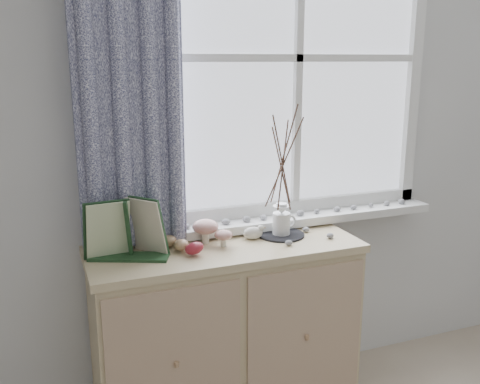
{
  "coord_description": "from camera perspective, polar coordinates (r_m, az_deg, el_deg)",
  "views": [
    {
      "loc": [
        -0.89,
        -0.34,
        1.65
      ],
      "look_at": [
        -0.1,
        1.7,
        1.1
      ],
      "focal_mm": 40.0,
      "sensor_mm": 36.0,
      "label": 1
    }
  ],
  "objects": [
    {
      "name": "crocheted_doily",
      "position": [
        2.49,
        4.4,
        -4.55
      ],
      "size": [
        0.22,
        0.22,
        0.01
      ],
      "primitive_type": "cylinder",
      "color": "black",
      "rests_on": "sideboard"
    },
    {
      "name": "sideboard_pebbles",
      "position": [
        2.48,
        5.57,
        -4.5
      ],
      "size": [
        0.33,
        0.23,
        0.02
      ],
      "color": "gray",
      "rests_on": "sideboard"
    },
    {
      "name": "twig_pitcher",
      "position": [
        2.4,
        4.56,
        3.42
      ],
      "size": [
        0.25,
        0.25,
        0.62
      ],
      "rotation": [
        0.0,
        0.0,
        0.15
      ],
      "color": "silver",
      "rests_on": "crocheted_doily"
    },
    {
      "name": "toadstool_cluster",
      "position": [
        2.36,
        -3.23,
        -4.0
      ],
      "size": [
        0.16,
        0.17,
        0.11
      ],
      "color": "white",
      "rests_on": "sideboard"
    },
    {
      "name": "sideboard",
      "position": [
        2.53,
        -1.47,
        -14.86
      ],
      "size": [
        1.2,
        0.45,
        0.85
      ],
      "color": "tan",
      "rests_on": "ground"
    },
    {
      "name": "botanical_book",
      "position": [
        2.19,
        -11.77,
        -4.0
      ],
      "size": [
        0.4,
        0.27,
        0.26
      ],
      "primitive_type": null,
      "rotation": [
        0.0,
        0.0,
        -0.4
      ],
      "color": "#1C3C1F",
      "rests_on": "sideboard"
    },
    {
      "name": "wooden_eggs",
      "position": [
        2.29,
        -6.32,
        -5.61
      ],
      "size": [
        0.14,
        0.18,
        0.08
      ],
      "color": "tan",
      "rests_on": "sideboard"
    },
    {
      "name": "songbird_figurine",
      "position": [
        2.43,
        1.39,
        -4.32
      ],
      "size": [
        0.13,
        0.07,
        0.06
      ],
      "primitive_type": null,
      "rotation": [
        0.0,
        0.0,
        -0.12
      ],
      "color": "silver",
      "rests_on": "sideboard"
    }
  ]
}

